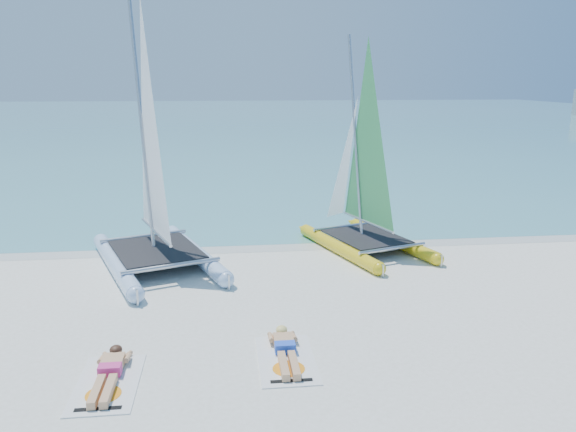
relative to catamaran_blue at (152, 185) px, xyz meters
name	(u,v)px	position (x,y,z in m)	size (l,w,h in m)	color
ground	(272,322)	(2.76, -4.04, -2.16)	(140.00, 140.00, 0.00)	white
sea	(230,118)	(2.76, 58.96, -2.16)	(140.00, 115.00, 0.01)	#6EB2B7
wet_sand_strip	(256,245)	(2.76, 1.46, -2.16)	(140.00, 1.40, 0.01)	silver
catamaran_blue	(152,185)	(0.00, 0.00, 0.00)	(4.21, 5.86, 7.24)	#BED5F9
catamaran_yellow	(359,180)	(5.78, 1.15, -0.18)	(3.55, 5.07, 6.29)	yellow
towel_a	(108,383)	(-0.10, -6.10, -2.15)	(1.00, 1.85, 0.02)	white
sunbather_a	(109,371)	(-0.10, -5.91, -2.04)	(0.37, 1.73, 0.26)	tan
towel_b	(286,359)	(2.89, -5.63, -2.15)	(1.00, 1.85, 0.02)	white
sunbather_b	(285,349)	(2.89, -5.44, -2.04)	(0.37, 1.73, 0.26)	tan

